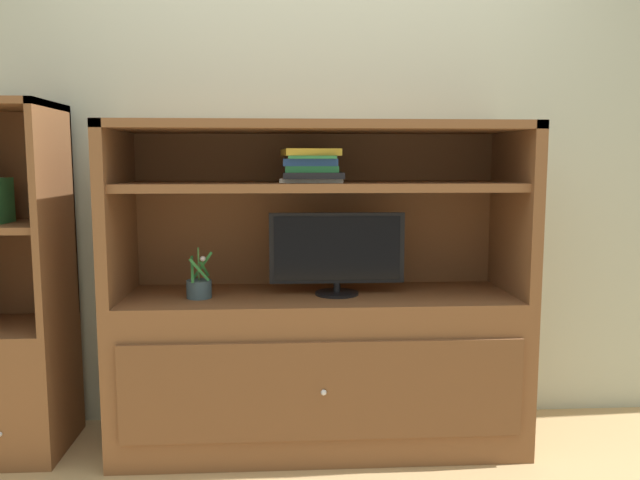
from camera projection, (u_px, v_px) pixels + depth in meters
name	position (u px, v px, depth m)	size (l,w,h in m)	color
painted_rear_wall	(315.00, 137.00, 3.07)	(6.00, 0.10, 2.80)	#ADB29E
media_console	(319.00, 339.00, 2.84)	(1.81, 0.59, 1.45)	brown
tv_monitor	(337.00, 252.00, 2.78)	(0.60, 0.19, 0.37)	black
potted_plant	(199.00, 288.00, 2.73)	(0.11, 0.14, 0.22)	#384C56
magazine_stack	(311.00, 166.00, 2.74)	(0.29, 0.35, 0.14)	silver
bookshelf_tall	(19.00, 335.00, 2.77)	(0.39, 0.47, 1.53)	brown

